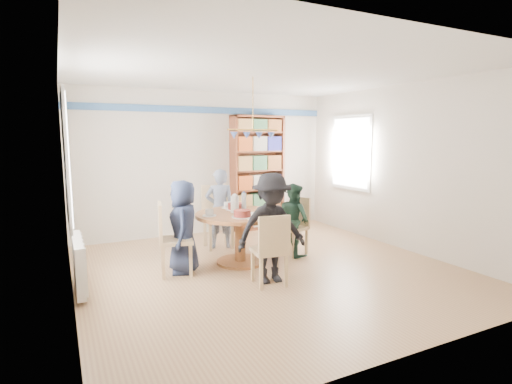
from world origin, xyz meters
TOP-DOWN VIEW (x-y plane):
  - ground at (0.00, 0.00)m, footprint 5.00×5.00m
  - room_shell at (-0.26, 0.87)m, footprint 5.00×5.00m
  - radiator at (-2.42, 0.30)m, footprint 0.12×1.00m
  - dining_table at (-0.24, 0.44)m, footprint 1.30×1.30m
  - chair_left at (-1.29, 0.41)m, footprint 0.51×0.51m
  - chair_right at (0.75, 0.51)m, footprint 0.50×0.50m
  - chair_far at (-0.21, 1.47)m, footprint 0.50×0.50m
  - chair_near at (-0.27, -0.57)m, footprint 0.45×0.45m
  - person_left at (-1.09, 0.43)m, footprint 0.56×0.71m
  - person_right at (0.68, 0.45)m, footprint 0.50×0.61m
  - person_far at (-0.20, 1.35)m, footprint 0.56×0.45m
  - person_near at (-0.20, -0.43)m, footprint 0.95×0.61m
  - bookshelf at (1.00, 2.34)m, footprint 1.08×0.32m
  - tableware at (-0.26, 0.47)m, footprint 1.14×1.14m

SIDE VIEW (x-z plane):
  - ground at x=0.00m, z-range 0.00..0.00m
  - radiator at x=-2.42m, z-range 0.05..0.65m
  - chair_right at x=0.75m, z-range 0.05..0.95m
  - chair_near at x=-0.27m, z-range 0.05..0.96m
  - chair_left at x=-1.29m, z-range 0.05..1.03m
  - dining_table at x=-0.24m, z-range 0.18..0.93m
  - person_right at x=0.68m, z-range 0.00..1.14m
  - chair_far at x=-0.21m, z-range 0.05..1.09m
  - person_left at x=-1.09m, z-range 0.00..1.27m
  - person_far at x=-0.20m, z-range 0.00..1.33m
  - person_near at x=-0.20m, z-range 0.00..1.40m
  - tableware at x=-0.26m, z-range 0.67..0.97m
  - bookshelf at x=1.00m, z-range -0.02..2.25m
  - room_shell at x=-0.26m, z-range -0.85..4.15m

